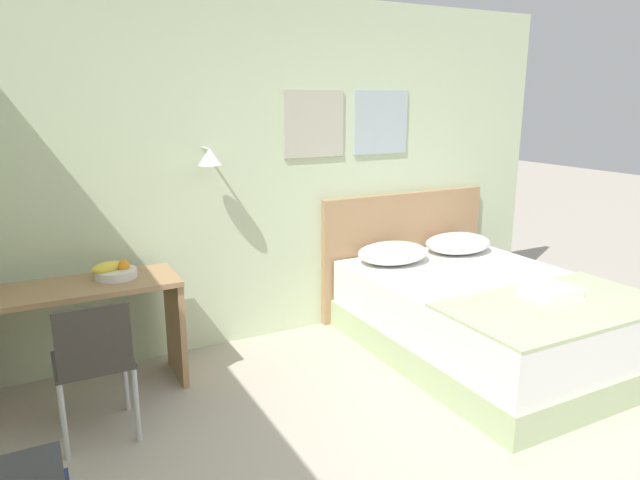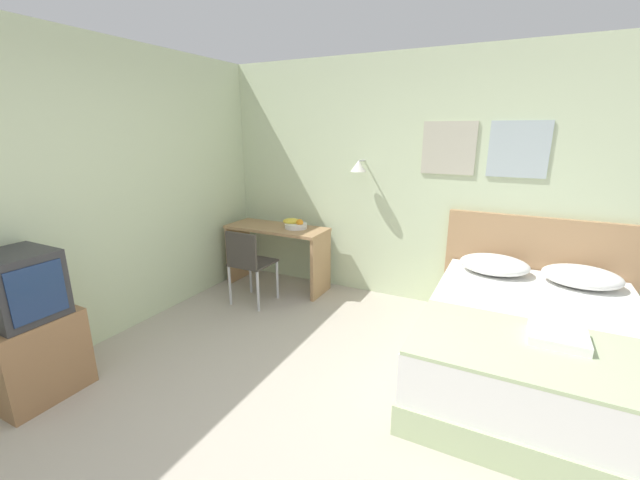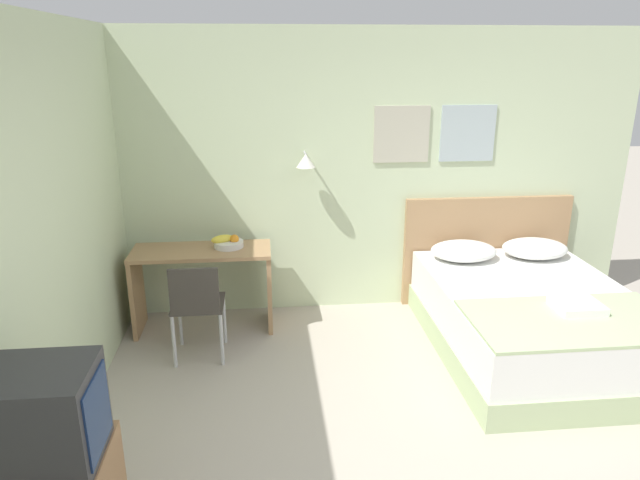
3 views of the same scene
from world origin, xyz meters
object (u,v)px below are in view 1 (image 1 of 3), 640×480
pillow_left (393,253)px  pillow_right (458,243)px  headboard (404,252)px  folded_towel_near_foot (550,291)px  bed (487,318)px  fruit_bowl (115,272)px  desk_chair (94,358)px  desk (81,319)px  throw_blanket (556,306)px

pillow_left → pillow_right: (0.69, 0.00, 0.00)m
headboard → pillow_left: size_ratio=2.71×
headboard → pillow_right: (0.35, -0.31, 0.11)m
pillow_right → folded_towel_near_foot: (-0.25, -1.21, -0.03)m
bed → folded_towel_near_foot: size_ratio=6.19×
fruit_bowl → desk_chair: bearing=-109.7°
pillow_left → desk_chair: desk_chair is taller
headboard → fruit_bowl: size_ratio=5.66×
headboard → pillow_right: bearing=-42.1°
desk → desk_chair: 0.59m
bed → desk_chair: desk_chair is taller
headboard → desk_chair: headboard is taller
folded_towel_near_foot → desk: (-2.86, 1.20, -0.10)m
pillow_right → desk: bearing=-179.7°
bed → headboard: size_ratio=1.25×
headboard → folded_towel_near_foot: (0.10, -1.53, 0.09)m
folded_towel_near_foot → fruit_bowl: bearing=154.7°
bed → folded_towel_near_foot: bearing=-77.7°
folded_towel_near_foot → desk_chair: size_ratio=0.40×
desk → desk_chair: size_ratio=1.45×
bed → desk_chair: (-2.75, 0.15, 0.23)m
folded_towel_near_foot → desk_chair: desk_chair is taller
desk_chair → throw_blanket: bearing=-15.2°
headboard → pillow_left: headboard is taller
pillow_left → folded_towel_near_foot: 1.29m
pillow_right → desk: size_ratio=0.50×
bed → headboard: (0.00, 1.07, 0.26)m
folded_towel_near_foot → fruit_bowl: 2.91m
pillow_left → bed: bearing=-65.3°
bed → desk: desk is taller
folded_towel_near_foot → fruit_bowl: fruit_bowl is taller
pillow_right → fruit_bowl: fruit_bowl is taller
pillow_right → bed: bearing=-114.7°
pillow_right → throw_blanket: 1.41m
throw_blanket → desk_chair: bearing=164.8°
desk → fruit_bowl: bearing=10.4°
desk → fruit_bowl: (0.24, 0.04, 0.27)m
headboard → pillow_left: 0.48m
headboard → desk_chair: 2.90m
pillow_right → fruit_bowl: 2.87m
bed → pillow_left: bearing=114.7°
pillow_right → folded_towel_near_foot: bearing=-101.5°
headboard → desk: size_ratio=1.36×
desk_chair → fruit_bowl: size_ratio=2.87×
bed → pillow_right: 0.91m
pillow_left → desk_chair: size_ratio=0.73×
throw_blanket → pillow_left: bearing=104.3°
bed → pillow_right: bearing=65.3°
pillow_left → desk_chair: bearing=-165.7°
folded_towel_near_foot → fruit_bowl: (-2.62, 1.24, 0.17)m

